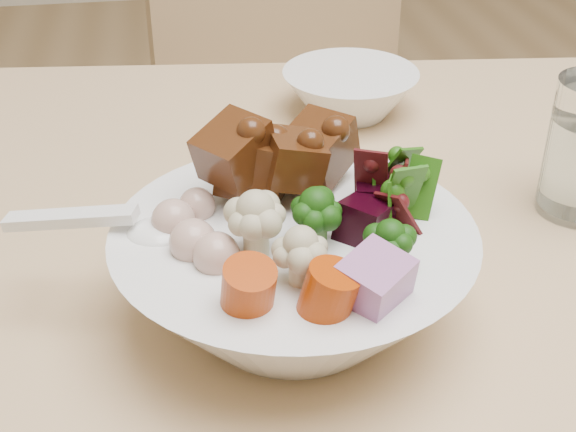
# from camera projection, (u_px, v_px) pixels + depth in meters

# --- Properties ---
(chair_far) EXTENTS (0.51, 0.51, 0.93)m
(chair_far) POSITION_uv_depth(u_px,v_px,m) (308.00, 87.00, 1.24)
(chair_far) COLOR tan
(chair_far) RESTS_ON ground
(food_bowl) EXTENTS (0.23, 0.23, 0.13)m
(food_bowl) POSITION_uv_depth(u_px,v_px,m) (296.00, 267.00, 0.52)
(food_bowl) COLOR white
(food_bowl) RESTS_ON dining_table
(soup_spoon) EXTENTS (0.13, 0.06, 0.03)m
(soup_spoon) POSITION_uv_depth(u_px,v_px,m) (138.00, 230.00, 0.51)
(soup_spoon) COLOR white
(soup_spoon) RESTS_ON food_bowl
(side_bowl) EXTENTS (0.14, 0.14, 0.05)m
(side_bowl) POSITION_uv_depth(u_px,v_px,m) (350.00, 93.00, 0.81)
(side_bowl) COLOR white
(side_bowl) RESTS_ON dining_table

